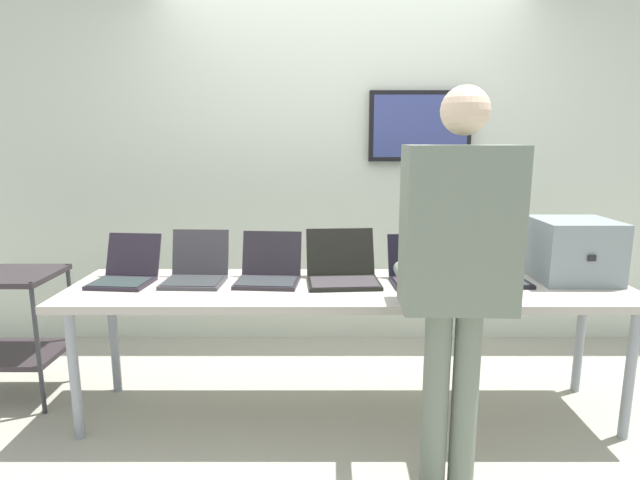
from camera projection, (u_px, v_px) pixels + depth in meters
ground at (349, 415)px, 2.88m from camera, size 8.00×8.00×0.04m
back_wall at (344, 177)px, 3.75m from camera, size 8.00×0.11×2.43m
workbench at (350, 294)px, 2.74m from camera, size 2.96×0.70×0.73m
equipment_box at (573, 250)px, 2.82m from camera, size 0.41×0.40×0.33m
laptop_station_0 at (126, 272)px, 2.79m from camera, size 0.33×0.36×0.24m
laptop_station_1 at (196, 270)px, 2.81m from camera, size 0.33×0.33×0.27m
laptop_station_2 at (269, 271)px, 2.80m from camera, size 0.35×0.35×0.26m
laptop_station_3 at (342, 271)px, 2.80m from camera, size 0.40×0.40×0.27m
laptop_station_4 at (422, 272)px, 2.79m from camera, size 0.35×0.34×0.24m
laptop_station_5 at (489, 269)px, 2.83m from camera, size 0.37×0.37×0.27m
person at (457, 258)px, 2.07m from camera, size 0.45×0.59×1.69m
storage_cart at (9, 316)px, 2.96m from camera, size 0.56×0.44×0.75m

